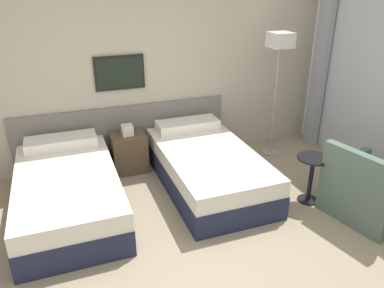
{
  "coord_description": "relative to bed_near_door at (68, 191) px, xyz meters",
  "views": [
    {
      "loc": [
        -1.19,
        -2.62,
        2.41
      ],
      "look_at": [
        0.19,
        1.1,
        0.63
      ],
      "focal_mm": 35.0,
      "sensor_mm": 36.0,
      "label": 1
    }
  ],
  "objects": [
    {
      "name": "wall_headboard",
      "position": [
        1.21,
        1.03,
        1.05
      ],
      "size": [
        10.0,
        0.1,
        2.7
      ],
      "color": "#B7AD99",
      "rests_on": "ground_plane"
    },
    {
      "name": "side_table",
      "position": [
        2.63,
        -0.76,
        0.14
      ],
      "size": [
        0.37,
        0.37,
        0.57
      ],
      "color": "black",
      "rests_on": "ground_plane"
    },
    {
      "name": "bed_near_window",
      "position": [
        1.66,
        0.0,
        0.0
      ],
      "size": [
        1.06,
        1.95,
        0.61
      ],
      "color": "#1E233D",
      "rests_on": "ground_plane"
    },
    {
      "name": "floor_lamp",
      "position": [
        2.9,
        0.53,
        1.26
      ],
      "size": [
        0.29,
        0.29,
        1.74
      ],
      "color": "#9E9993",
      "rests_on": "ground_plane"
    },
    {
      "name": "armchair",
      "position": [
        3.08,
        -1.2,
        0.01
      ],
      "size": [
        1.0,
        0.96,
        0.83
      ],
      "rotation": [
        0.0,
        0.0,
        1.79
      ],
      "color": "#4C6056",
      "rests_on": "ground_plane"
    },
    {
      "name": "bed_near_door",
      "position": [
        0.0,
        0.0,
        0.0
      ],
      "size": [
        1.06,
        1.95,
        0.61
      ],
      "color": "#1E233D",
      "rests_on": "ground_plane"
    },
    {
      "name": "nightstand",
      "position": [
        0.83,
        0.73,
        0.02
      ],
      "size": [
        0.45,
        0.38,
        0.65
      ],
      "color": "brown",
      "rests_on": "ground_plane"
    },
    {
      "name": "ground_plane",
      "position": [
        1.24,
        -1.17,
        -0.25
      ],
      "size": [
        16.0,
        16.0,
        0.0
      ],
      "primitive_type": "plane",
      "color": "gray"
    }
  ]
}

